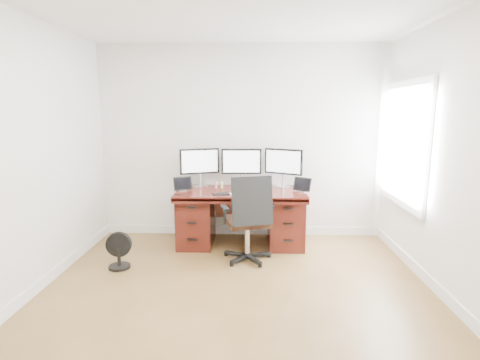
{
  "coord_description": "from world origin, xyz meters",
  "views": [
    {
      "loc": [
        0.15,
        -3.05,
        1.8
      ],
      "look_at": [
        0.0,
        1.5,
        0.95
      ],
      "focal_mm": 28.0,
      "sensor_mm": 36.0,
      "label": 1
    }
  ],
  "objects_px": {
    "desk": "(241,215)",
    "floor_fan": "(119,251)",
    "monitor_center": "(241,163)",
    "keyboard": "(240,194)",
    "office_chair": "(248,233)"
  },
  "relations": [
    {
      "from": "desk",
      "to": "floor_fan",
      "type": "distance_m",
      "value": 1.63
    },
    {
      "from": "monitor_center",
      "to": "desk",
      "type": "bearing_deg",
      "value": -92.08
    },
    {
      "from": "keyboard",
      "to": "monitor_center",
      "type": "bearing_deg",
      "value": 73.19
    },
    {
      "from": "office_chair",
      "to": "keyboard",
      "type": "distance_m",
      "value": 0.54
    },
    {
      "from": "keyboard",
      "to": "desk",
      "type": "bearing_deg",
      "value": 72.75
    },
    {
      "from": "office_chair",
      "to": "keyboard",
      "type": "height_order",
      "value": "office_chair"
    },
    {
      "from": "desk",
      "to": "office_chair",
      "type": "height_order",
      "value": "office_chair"
    },
    {
      "from": "office_chair",
      "to": "floor_fan",
      "type": "bearing_deg",
      "value": 174.54
    },
    {
      "from": "desk",
      "to": "office_chair",
      "type": "distance_m",
      "value": 0.6
    },
    {
      "from": "floor_fan",
      "to": "desk",
      "type": "bearing_deg",
      "value": 25.86
    },
    {
      "from": "desk",
      "to": "monitor_center",
      "type": "bearing_deg",
      "value": 89.99
    },
    {
      "from": "office_chair",
      "to": "floor_fan",
      "type": "relative_size",
      "value": 2.52
    },
    {
      "from": "floor_fan",
      "to": "monitor_center",
      "type": "xyz_separation_m",
      "value": [
        1.38,
        1.09,
        0.88
      ]
    },
    {
      "from": "monitor_center",
      "to": "office_chair",
      "type": "bearing_deg",
      "value": -84.67
    },
    {
      "from": "monitor_center",
      "to": "keyboard",
      "type": "bearing_deg",
      "value": -92.55
    }
  ]
}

